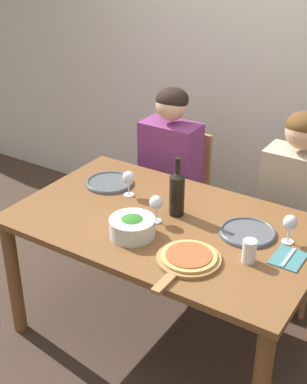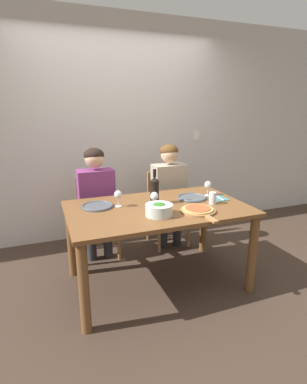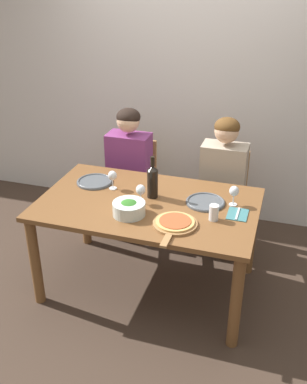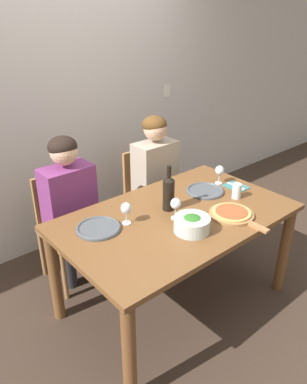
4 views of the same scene
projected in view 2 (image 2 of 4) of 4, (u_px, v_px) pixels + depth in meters
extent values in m
plane|color=#3D2D23|center=(157.00, 282.00, 2.90)|extent=(40.00, 40.00, 0.00)
cube|color=silver|center=(118.00, 130.00, 3.74)|extent=(10.00, 0.05, 2.70)
cube|color=white|center=(196.00, 136.00, 4.12)|extent=(0.08, 0.01, 0.12)
cube|color=brown|center=(158.00, 209.00, 2.69)|extent=(1.60, 0.98, 0.04)
cylinder|color=brown|center=(84.00, 289.00, 2.16)|extent=(0.08, 0.08, 0.73)
cylinder|color=brown|center=(252.00, 254.00, 2.67)|extent=(0.08, 0.08, 0.73)
cylinder|color=brown|center=(71.00, 241.00, 2.93)|extent=(0.08, 0.08, 0.73)
cylinder|color=brown|center=(204.00, 221.00, 3.44)|extent=(0.08, 0.08, 0.73)
cube|color=#9E7042|center=(97.00, 219.00, 3.31)|extent=(0.42, 0.42, 0.04)
cube|color=#9E7042|center=(93.00, 195.00, 3.43)|extent=(0.38, 0.03, 0.42)
cylinder|color=#9E7042|center=(84.00, 248.00, 3.14)|extent=(0.04, 0.04, 0.42)
cylinder|color=#9E7042|center=(119.00, 242.00, 3.27)|extent=(0.04, 0.04, 0.42)
cylinder|color=#9E7042|center=(79.00, 234.00, 3.48)|extent=(0.04, 0.04, 0.42)
cylinder|color=#9E7042|center=(111.00, 229.00, 3.61)|extent=(0.04, 0.04, 0.42)
cube|color=#9E7042|center=(168.00, 210.00, 3.61)|extent=(0.42, 0.42, 0.04)
cube|color=#9E7042|center=(162.00, 188.00, 3.72)|extent=(0.38, 0.03, 0.42)
cylinder|color=#9E7042|center=(159.00, 236.00, 3.43)|extent=(0.04, 0.04, 0.42)
cylinder|color=#9E7042|center=(189.00, 231.00, 3.56)|extent=(0.04, 0.04, 0.42)
cylinder|color=#9E7042|center=(148.00, 224.00, 3.77)|extent=(0.04, 0.04, 0.42)
cylinder|color=#9E7042|center=(175.00, 220.00, 3.90)|extent=(0.04, 0.04, 0.42)
cylinder|color=#28282D|center=(91.00, 240.00, 3.27)|extent=(0.10, 0.10, 0.45)
cylinder|color=#28282D|center=(108.00, 238.00, 3.33)|extent=(0.10, 0.10, 0.45)
cube|color=#7A3370|center=(96.00, 194.00, 3.22)|extent=(0.38, 0.22, 0.54)
cylinder|color=#7A3370|center=(81.00, 217.00, 2.97)|extent=(0.07, 0.31, 0.14)
cylinder|color=#7A3370|center=(121.00, 212.00, 3.10)|extent=(0.07, 0.31, 0.14)
sphere|color=#DBAD89|center=(94.00, 158.00, 3.11)|extent=(0.20, 0.20, 0.20)
ellipsoid|color=black|center=(94.00, 155.00, 3.11)|extent=(0.21, 0.21, 0.15)
cylinder|color=#28282D|center=(163.00, 229.00, 3.56)|extent=(0.10, 0.10, 0.45)
cylinder|color=#28282D|center=(177.00, 227.00, 3.62)|extent=(0.10, 0.10, 0.45)
cube|color=tan|center=(169.00, 187.00, 3.51)|extent=(0.38, 0.22, 0.54)
cylinder|color=tan|center=(161.00, 207.00, 3.26)|extent=(0.07, 0.31, 0.14)
cylinder|color=tan|center=(194.00, 203.00, 3.40)|extent=(0.07, 0.31, 0.14)
sphere|color=#DBAD89|center=(169.00, 154.00, 3.40)|extent=(0.20, 0.20, 0.20)
ellipsoid|color=#563819|center=(169.00, 151.00, 3.40)|extent=(0.21, 0.21, 0.15)
cylinder|color=black|center=(155.00, 192.00, 2.74)|extent=(0.08, 0.08, 0.22)
cone|color=black|center=(155.00, 179.00, 2.71)|extent=(0.08, 0.08, 0.03)
cylinder|color=black|center=(155.00, 173.00, 2.69)|extent=(0.03, 0.03, 0.07)
cylinder|color=silver|center=(159.00, 210.00, 2.46)|extent=(0.23, 0.23, 0.09)
ellipsoid|color=#2D6B23|center=(159.00, 209.00, 2.46)|extent=(0.19, 0.19, 0.10)
cylinder|color=#4C5156|center=(97.00, 206.00, 2.68)|extent=(0.29, 0.29, 0.01)
torus|color=#4C5156|center=(97.00, 206.00, 2.68)|extent=(0.28, 0.28, 0.02)
cylinder|color=#4C5156|center=(192.00, 198.00, 2.93)|extent=(0.29, 0.29, 0.01)
torus|color=#4C5156|center=(192.00, 197.00, 2.93)|extent=(0.28, 0.28, 0.02)
cylinder|color=#9E7042|center=(198.00, 211.00, 2.56)|extent=(0.30, 0.30, 0.02)
cube|color=#9E7042|center=(212.00, 219.00, 2.36)|extent=(0.04, 0.14, 0.02)
cylinder|color=tan|center=(198.00, 209.00, 2.55)|extent=(0.26, 0.26, 0.01)
cylinder|color=#AD4C28|center=(198.00, 208.00, 2.55)|extent=(0.21, 0.21, 0.01)
cylinder|color=silver|center=(118.00, 206.00, 2.69)|extent=(0.06, 0.06, 0.01)
cylinder|color=silver|center=(118.00, 202.00, 2.68)|extent=(0.01, 0.01, 0.07)
ellipsoid|color=silver|center=(118.00, 195.00, 2.66)|extent=(0.07, 0.07, 0.08)
ellipsoid|color=maroon|center=(118.00, 196.00, 2.66)|extent=(0.06, 0.06, 0.03)
cylinder|color=silver|center=(207.00, 195.00, 3.03)|extent=(0.06, 0.06, 0.01)
cylinder|color=silver|center=(208.00, 191.00, 3.02)|extent=(0.01, 0.01, 0.07)
ellipsoid|color=silver|center=(208.00, 185.00, 3.00)|extent=(0.07, 0.07, 0.08)
ellipsoid|color=maroon|center=(208.00, 186.00, 3.00)|extent=(0.06, 0.06, 0.03)
cylinder|color=silver|center=(154.00, 208.00, 2.64)|extent=(0.06, 0.06, 0.01)
cylinder|color=silver|center=(154.00, 204.00, 2.63)|extent=(0.01, 0.01, 0.07)
ellipsoid|color=silver|center=(154.00, 196.00, 2.61)|extent=(0.07, 0.07, 0.08)
ellipsoid|color=maroon|center=(154.00, 198.00, 2.62)|extent=(0.06, 0.06, 0.03)
cylinder|color=silver|center=(213.00, 198.00, 2.75)|extent=(0.07, 0.07, 0.11)
cube|color=#387075|center=(219.00, 198.00, 2.93)|extent=(0.14, 0.18, 0.01)
cube|color=silver|center=(219.00, 198.00, 2.92)|extent=(0.01, 0.17, 0.01)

